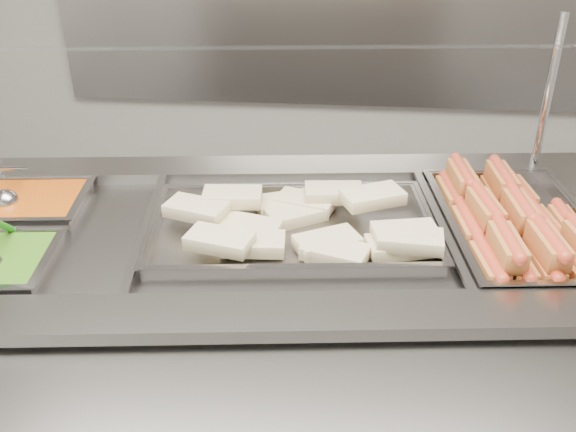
# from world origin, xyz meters

# --- Properties ---
(steam_counter) EXTENTS (2.12, 1.12, 0.97)m
(steam_counter) POSITION_xyz_m (-0.11, 0.40, 0.48)
(steam_counter) COLOR slate
(steam_counter) RESTS_ON ground
(tray_rail) EXTENTS (1.96, 0.61, 0.06)m
(tray_rail) POSITION_xyz_m (-0.05, -0.15, 0.92)
(tray_rail) COLOR gray
(tray_rail) RESTS_ON steam_counter
(sneeze_guard) EXTENTS (1.81, 0.52, 0.48)m
(sneeze_guard) POSITION_xyz_m (-0.14, 0.64, 1.36)
(sneeze_guard) COLOR silver
(sneeze_guard) RESTS_ON steam_counter
(pan_hotdogs) EXTENTS (0.43, 0.63, 0.11)m
(pan_hotdogs) POSITION_xyz_m (0.56, 0.48, 0.93)
(pan_hotdogs) COLOR gray
(pan_hotdogs) RESTS_ON steam_counter
(pan_wraps) EXTENTS (0.78, 0.51, 0.08)m
(pan_wraps) POSITION_xyz_m (-0.04, 0.41, 0.94)
(pan_wraps) COLOR gray
(pan_wraps) RESTS_ON steam_counter
(pan_beans) EXTENTS (0.35, 0.29, 0.11)m
(pan_beans) POSITION_xyz_m (-0.82, 0.48, 0.93)
(pan_beans) COLOR gray
(pan_beans) RESTS_ON steam_counter
(hotdogs_in_buns) EXTENTS (0.39, 0.58, 0.13)m
(hotdogs_in_buns) POSITION_xyz_m (0.55, 0.46, 0.98)
(hotdogs_in_buns) COLOR #974F1F
(hotdogs_in_buns) RESTS_ON pan_hotdogs
(tortilla_wraps) EXTENTS (0.74, 0.41, 0.10)m
(tortilla_wraps) POSITION_xyz_m (-0.00, 0.41, 0.98)
(tortilla_wraps) COLOR beige
(tortilla_wraps) RESTS_ON pan_wraps
(ladle) EXTENTS (0.08, 0.21, 0.15)m
(ladle) POSITION_xyz_m (-0.86, 0.46, 0.98)
(ladle) COLOR #B3B2B7
(ladle) RESTS_ON pan_beans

